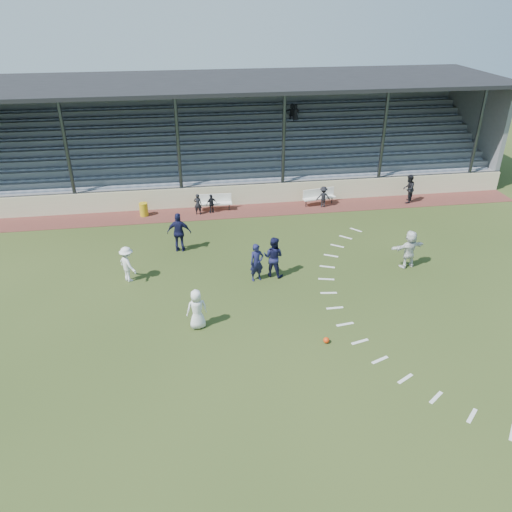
{
  "coord_description": "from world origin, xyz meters",
  "views": [
    {
      "loc": [
        -2.83,
        -16.12,
        11.4
      ],
      "look_at": [
        0.0,
        2.5,
        1.3
      ],
      "focal_mm": 35.0,
      "sensor_mm": 36.0,
      "label": 1
    }
  ],
  "objects_px": {
    "player_navy_lead": "(257,263)",
    "official": "(408,189)",
    "bench_left": "(214,201)",
    "player_white_lead": "(197,309)",
    "bench_right": "(319,195)",
    "trash_bin": "(144,209)",
    "football": "(326,340)"
  },
  "relations": [
    {
      "from": "football",
      "to": "bench_right",
      "type": "bearing_deg",
      "value": 76.28
    },
    {
      "from": "player_navy_lead",
      "to": "official",
      "type": "xyz_separation_m",
      "value": [
        10.35,
        7.62,
        0.01
      ]
    },
    {
      "from": "bench_right",
      "to": "player_navy_lead",
      "type": "xyz_separation_m",
      "value": [
        -4.99,
        -8.14,
        0.29
      ]
    },
    {
      "from": "bench_right",
      "to": "player_white_lead",
      "type": "distance_m",
      "value": 13.68
    },
    {
      "from": "bench_right",
      "to": "football",
      "type": "xyz_separation_m",
      "value": [
        -3.16,
        -12.96,
        -0.47
      ]
    },
    {
      "from": "football",
      "to": "player_white_lead",
      "type": "height_order",
      "value": "player_white_lead"
    },
    {
      "from": "player_white_lead",
      "to": "player_navy_lead",
      "type": "xyz_separation_m",
      "value": [
        2.75,
        3.13,
        0.06
      ]
    },
    {
      "from": "bench_left",
      "to": "trash_bin",
      "type": "bearing_deg",
      "value": -173.74
    },
    {
      "from": "official",
      "to": "bench_left",
      "type": "bearing_deg",
      "value": -58.17
    },
    {
      "from": "football",
      "to": "official",
      "type": "height_order",
      "value": "official"
    },
    {
      "from": "player_white_lead",
      "to": "player_navy_lead",
      "type": "distance_m",
      "value": 4.17
    },
    {
      "from": "trash_bin",
      "to": "football",
      "type": "height_order",
      "value": "trash_bin"
    },
    {
      "from": "player_white_lead",
      "to": "trash_bin",
      "type": "bearing_deg",
      "value": -87.9
    },
    {
      "from": "player_navy_lead",
      "to": "official",
      "type": "relative_size",
      "value": 1.01
    },
    {
      "from": "trash_bin",
      "to": "bench_right",
      "type": "bearing_deg",
      "value": 1.07
    },
    {
      "from": "bench_left",
      "to": "official",
      "type": "xyz_separation_m",
      "value": [
        11.58,
        -0.58,
        0.3
      ]
    },
    {
      "from": "trash_bin",
      "to": "player_navy_lead",
      "type": "xyz_separation_m",
      "value": [
        5.26,
        -7.95,
        0.47
      ]
    },
    {
      "from": "bench_left",
      "to": "bench_right",
      "type": "distance_m",
      "value": 6.23
    },
    {
      "from": "official",
      "to": "player_white_lead",
      "type": "bearing_deg",
      "value": -15.92
    },
    {
      "from": "bench_right",
      "to": "football",
      "type": "height_order",
      "value": "bench_right"
    },
    {
      "from": "bench_left",
      "to": "trash_bin",
      "type": "relative_size",
      "value": 2.65
    },
    {
      "from": "trash_bin",
      "to": "official",
      "type": "xyz_separation_m",
      "value": [
        15.6,
        -0.33,
        0.48
      ]
    },
    {
      "from": "bench_right",
      "to": "player_white_lead",
      "type": "bearing_deg",
      "value": -134.64
    },
    {
      "from": "bench_right",
      "to": "player_white_lead",
      "type": "height_order",
      "value": "player_white_lead"
    },
    {
      "from": "bench_left",
      "to": "player_navy_lead",
      "type": "bearing_deg",
      "value": -78.78
    },
    {
      "from": "bench_right",
      "to": "football",
      "type": "bearing_deg",
      "value": -113.86
    },
    {
      "from": "trash_bin",
      "to": "official",
      "type": "distance_m",
      "value": 15.61
    },
    {
      "from": "player_white_lead",
      "to": "bench_left",
      "type": "bearing_deg",
      "value": -108.27
    },
    {
      "from": "player_white_lead",
      "to": "official",
      "type": "bearing_deg",
      "value": -151.25
    },
    {
      "from": "bench_left",
      "to": "trash_bin",
      "type": "height_order",
      "value": "bench_left"
    },
    {
      "from": "bench_right",
      "to": "trash_bin",
      "type": "bearing_deg",
      "value": 170.93
    },
    {
      "from": "trash_bin",
      "to": "football",
      "type": "xyz_separation_m",
      "value": [
        7.08,
        -12.77,
        -0.29
      ]
    }
  ]
}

